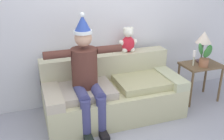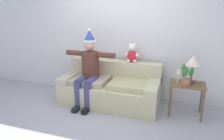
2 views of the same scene
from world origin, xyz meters
name	(u,v)px [view 1 (image 1 of 2)]	position (x,y,z in m)	size (l,w,h in m)	color
back_wall	(100,15)	(0.00, 1.55, 1.35)	(7.00, 0.10, 2.70)	silver
couch	(112,93)	(0.00, 1.02, 0.32)	(1.93, 0.91, 0.82)	#BDB68B
person_seated	(86,72)	(-0.41, 0.85, 0.76)	(1.02, 0.77, 1.51)	#532C24
teddy_bear	(128,41)	(0.35, 1.30, 0.99)	(0.29, 0.17, 0.38)	red
side_table	(200,70)	(1.44, 0.94, 0.51)	(0.60, 0.42, 0.61)	brown
table_lamp	(204,39)	(1.50, 1.02, 0.99)	(0.24, 0.24, 0.49)	brown
potted_plant	(205,56)	(1.41, 0.85, 0.78)	(0.25, 0.26, 0.36)	#995E3F
candle_tall	(194,56)	(1.28, 0.92, 0.77)	(0.04, 0.04, 0.25)	beige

